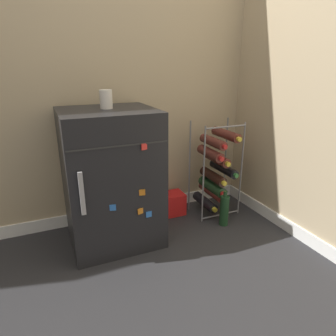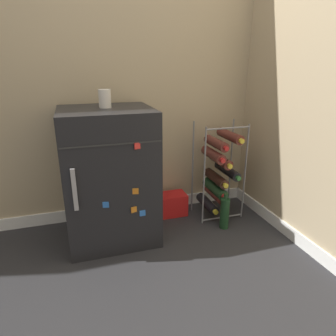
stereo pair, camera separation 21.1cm
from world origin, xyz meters
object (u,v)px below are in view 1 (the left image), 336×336
object	(u,v)px
wine_rack	(215,170)
fridge_top_cup	(106,99)
loose_bottle_floor	(224,210)
mini_fridge	(111,178)
soda_box	(169,204)

from	to	relation	value
wine_rack	fridge_top_cup	xyz separation A→B (m)	(-0.81, -0.03, 0.57)
wine_rack	fridge_top_cup	world-z (taller)	fridge_top_cup
wine_rack	loose_bottle_floor	world-z (taller)	wine_rack
fridge_top_cup	loose_bottle_floor	world-z (taller)	fridge_top_cup
mini_fridge	wine_rack	world-z (taller)	mini_fridge
mini_fridge	fridge_top_cup	world-z (taller)	fridge_top_cup
soda_box	mini_fridge	bearing A→B (deg)	-161.32
mini_fridge	loose_bottle_floor	xyz separation A→B (m)	(0.78, -0.15, -0.32)
loose_bottle_floor	wine_rack	bearing A→B (deg)	80.12
wine_rack	mini_fridge	bearing A→B (deg)	-175.86
loose_bottle_floor	soda_box	bearing A→B (deg)	133.52
fridge_top_cup	soda_box	bearing A→B (deg)	15.79
wine_rack	fridge_top_cup	size ratio (longest dim) A/B	6.62
mini_fridge	wine_rack	size ratio (longest dim) A/B	1.20
soda_box	fridge_top_cup	bearing A→B (deg)	-164.21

